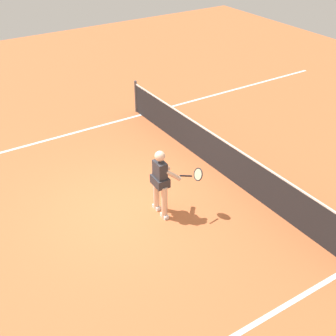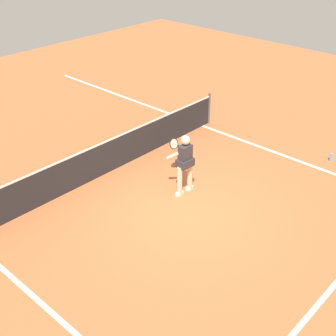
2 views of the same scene
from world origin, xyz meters
name	(u,v)px [view 2 (image 2 of 2)]	position (x,y,z in m)	size (l,w,h in m)	color
ground_plane	(186,211)	(0.00, 0.00, 0.00)	(28.56, 28.56, 0.00)	#C66638
service_line_marking	(333,287)	(0.00, -3.63, 0.00)	(7.87, 0.10, 0.01)	white
sideline_left_marking	(43,305)	(-3.93, 0.00, 0.00)	(0.10, 19.97, 0.01)	white
sideline_right_marking	(275,152)	(3.93, 0.00, 0.00)	(0.10, 19.97, 0.01)	white
court_net	(109,156)	(0.00, 2.68, 0.48)	(8.55, 0.08, 1.02)	#4C4C51
tennis_player	(184,162)	(0.60, 0.58, 0.85)	(0.80, 0.92, 1.55)	beige
water_bottle	(331,157)	(4.52, -1.40, 0.12)	(0.07, 0.07, 0.24)	#4C9EE5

